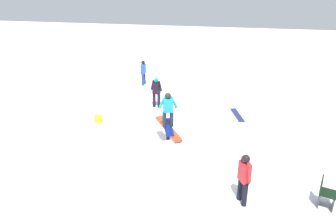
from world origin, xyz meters
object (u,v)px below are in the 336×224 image
at_px(bystander_black, 156,91).
at_px(folding_chair, 326,194).
at_px(loose_snowboard_navy, 237,115).
at_px(rail_feature, 168,131).
at_px(bystander_blue, 143,71).
at_px(bystander_red, 244,176).
at_px(main_rider_on_rail, 168,111).
at_px(backpack_on_snow, 99,119).

bearing_deg(bystander_black, folding_chair, -30.28).
bearing_deg(loose_snowboard_navy, rail_feature, 129.16).
bearing_deg(bystander_black, loose_snowboard_navy, 11.38).
relative_size(rail_feature, bystander_black, 1.33).
bearing_deg(rail_feature, bystander_blue, -9.14).
bearing_deg(rail_feature, bystander_black, -12.01).
height_order(rail_feature, bystander_blue, bystander_blue).
relative_size(bystander_red, bystander_blue, 1.08).
bearing_deg(main_rider_on_rail, bystander_red, -152.04).
relative_size(main_rider_on_rail, backpack_on_snow, 4.42).
bearing_deg(rail_feature, loose_snowboard_navy, -65.97).
bearing_deg(bystander_blue, loose_snowboard_navy, 65.11).
xyz_separation_m(bystander_black, bystander_red, (-6.50, -3.96, 0.03)).
xyz_separation_m(rail_feature, bystander_red, (-2.66, -2.65, 0.14)).
relative_size(folding_chair, backpack_on_snow, 2.59).
distance_m(bystander_black, loose_snowboard_navy, 3.94).
bearing_deg(bystander_blue, bystander_red, 37.35).
xyz_separation_m(bystander_black, bystander_blue, (3.23, 1.51, -0.02)).
distance_m(bystander_red, bystander_blue, 11.17).
relative_size(rail_feature, bystander_red, 1.28).
bearing_deg(bystander_red, folding_chair, -109.70).
relative_size(main_rider_on_rail, bystander_blue, 1.05).
height_order(loose_snowboard_navy, backpack_on_snow, backpack_on_snow).
xyz_separation_m(loose_snowboard_navy, backpack_on_snow, (-1.98, 5.93, 0.16)).
relative_size(main_rider_on_rail, bystander_black, 1.02).
height_order(folding_chair, backpack_on_snow, folding_chair).
bearing_deg(loose_snowboard_navy, bystander_blue, 41.36).
relative_size(main_rider_on_rail, loose_snowboard_navy, 0.98).
distance_m(rail_feature, bystander_blue, 7.62).
bearing_deg(main_rider_on_rail, folding_chair, -133.09).
bearing_deg(main_rider_on_rail, backpack_on_snow, 47.34).
height_order(rail_feature, bystander_black, bystander_black).
distance_m(bystander_black, backpack_on_snow, 3.11).
relative_size(loose_snowboard_navy, backpack_on_snow, 4.52).
distance_m(rail_feature, main_rider_on_rail, 0.79).
distance_m(rail_feature, folding_chair, 5.47).
bearing_deg(folding_chair, bystander_blue, 56.10).
distance_m(main_rider_on_rail, bystander_blue, 7.65).
distance_m(bystander_black, bystander_blue, 3.56).
xyz_separation_m(folding_chair, backpack_on_snow, (4.03, 8.29, -0.24)).
bearing_deg(bystander_red, loose_snowboard_navy, -25.16).
xyz_separation_m(main_rider_on_rail, bystander_black, (3.84, 1.31, -0.68)).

